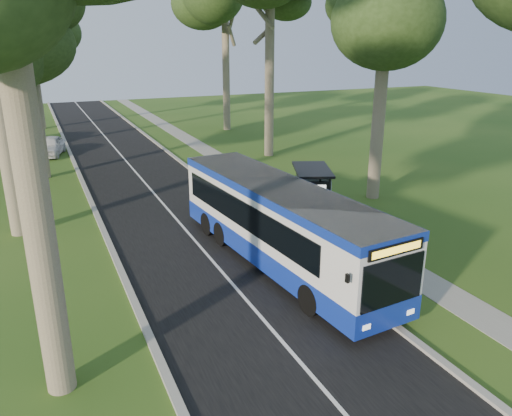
{
  "coord_description": "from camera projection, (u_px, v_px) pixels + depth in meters",
  "views": [
    {
      "loc": [
        -9.31,
        -15.62,
        8.37
      ],
      "look_at": [
        -1.15,
        2.63,
        1.6
      ],
      "focal_mm": 35.0,
      "sensor_mm": 36.0,
      "label": 1
    }
  ],
  "objects": [
    {
      "name": "ground",
      "position": [
        309.0,
        262.0,
        19.79
      ],
      "size": [
        120.0,
        120.0,
        0.0
      ],
      "primitive_type": "plane",
      "color": "#2C5119",
      "rests_on": "ground"
    },
    {
      "name": "road",
      "position": [
        161.0,
        202.0,
        27.08
      ],
      "size": [
        7.0,
        100.0,
        0.02
      ],
      "primitive_type": "cube",
      "color": "black",
      "rests_on": "ground"
    },
    {
      "name": "kerb_east",
      "position": [
        222.0,
        193.0,
        28.42
      ],
      "size": [
        0.25,
        100.0,
        0.12
      ],
      "primitive_type": "cube",
      "color": "#9E9B93",
      "rests_on": "ground"
    },
    {
      "name": "kerb_west",
      "position": [
        94.0,
        209.0,
        25.71
      ],
      "size": [
        0.25,
        100.0,
        0.12
      ],
      "primitive_type": "cube",
      "color": "#9E9B93",
      "rests_on": "ground"
    },
    {
      "name": "centre_line",
      "position": [
        161.0,
        201.0,
        27.08
      ],
      "size": [
        0.12,
        100.0,
        0.0
      ],
      "primitive_type": "cube",
      "color": "white",
      "rests_on": "road"
    },
    {
      "name": "footpath",
      "position": [
        269.0,
        188.0,
        29.6
      ],
      "size": [
        1.5,
        100.0,
        0.02
      ],
      "primitive_type": "cube",
      "color": "gray",
      "rests_on": "ground"
    },
    {
      "name": "bus",
      "position": [
        280.0,
        225.0,
        19.06
      ],
      "size": [
        3.63,
        12.26,
        3.2
      ],
      "rotation": [
        0.0,
        0.0,
        0.09
      ],
      "color": "white",
      "rests_on": "ground"
    },
    {
      "name": "bus_stop_sign",
      "position": [
        315.0,
        214.0,
        20.58
      ],
      "size": [
        0.15,
        0.34,
        2.46
      ],
      "rotation": [
        0.0,
        0.0,
        0.32
      ],
      "color": "gray",
      "rests_on": "ground"
    },
    {
      "name": "bus_shelter",
      "position": [
        319.0,
        186.0,
        23.48
      ],
      "size": [
        2.64,
        3.41,
        2.59
      ],
      "rotation": [
        0.0,
        0.0,
        -0.38
      ],
      "color": "black",
      "rests_on": "ground"
    },
    {
      "name": "litter_bin",
      "position": [
        311.0,
        237.0,
        21.03
      ],
      "size": [
        0.54,
        0.54,
        0.95
      ],
      "rotation": [
        0.0,
        0.0,
        -0.36
      ],
      "color": "black",
      "rests_on": "ground"
    },
    {
      "name": "car_white",
      "position": [
        50.0,
        146.0,
        37.74
      ],
      "size": [
        2.68,
        4.48,
        1.43
      ],
      "primitive_type": "imported",
      "rotation": [
        0.0,
        0.0,
        -0.25
      ],
      "color": "white",
      "rests_on": "ground"
    },
    {
      "name": "car_silver",
      "position": [
        32.0,
        134.0,
        42.25
      ],
      "size": [
        2.12,
        4.98,
        1.6
      ],
      "primitive_type": "imported",
      "rotation": [
        0.0,
        0.0,
        -0.09
      ],
      "color": "#97999D",
      "rests_on": "ground"
    },
    {
      "name": "tree_west_c",
      "position": [
        23.0,
        12.0,
        28.71
      ],
      "size": [
        5.2,
        5.2,
        13.31
      ],
      "color": "#7A6B56",
      "rests_on": "ground"
    },
    {
      "name": "tree_west_e",
      "position": [
        25.0,
        2.0,
        45.64
      ],
      "size": [
        5.2,
        5.2,
        15.64
      ],
      "color": "#7A6B56",
      "rests_on": "ground"
    },
    {
      "name": "tree_east_d",
      "position": [
        225.0,
        6.0,
        45.21
      ],
      "size": [
        5.2,
        5.2,
        15.19
      ],
      "color": "#7A6B56",
      "rests_on": "ground"
    }
  ]
}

